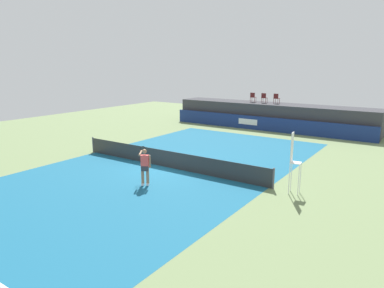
{
  "coord_description": "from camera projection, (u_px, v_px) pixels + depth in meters",
  "views": [
    {
      "loc": [
        11.78,
        -14.82,
        5.64
      ],
      "look_at": [
        0.29,
        2.0,
        1.0
      ],
      "focal_mm": 32.8,
      "sensor_mm": 36.0,
      "label": 1
    }
  ],
  "objects": [
    {
      "name": "sponsor_wall",
      "position": [
        264.0,
        124.0,
        30.4
      ],
      "size": [
        18.0,
        0.22,
        1.2
      ],
      "color": "navy",
      "rests_on": "ground"
    },
    {
      "name": "umpire_chair",
      "position": [
        294.0,
        159.0,
        15.41
      ],
      "size": [
        0.49,
        0.49,
        2.76
      ],
      "color": "white",
      "rests_on": "ground"
    },
    {
      "name": "spectator_chair_center",
      "position": [
        276.0,
        98.0,
        31.37
      ],
      "size": [
        0.45,
        0.45,
        0.89
      ],
      "color": "#561919",
      "rests_on": "spectator_platform"
    },
    {
      "name": "tennis_player",
      "position": [
        145.0,
        166.0,
        16.58
      ],
      "size": [
        1.11,
        1.0,
        1.77
      ],
      "color": "white",
      "rests_on": "court_inner"
    },
    {
      "name": "net_post_far",
      "position": [
        273.0,
        179.0,
        16.14
      ],
      "size": [
        0.1,
        0.1,
        1.0
      ],
      "primitive_type": "cylinder",
      "color": "#4C4C51",
      "rests_on": "ground"
    },
    {
      "name": "court_inner",
      "position": [
        168.0,
        167.0,
        19.66
      ],
      "size": [
        12.0,
        22.0,
        0.0
      ],
      "primitive_type": "cube",
      "color": "#16597A",
      "rests_on": "ground"
    },
    {
      "name": "spectator_platform",
      "position": [
        272.0,
        116.0,
        31.74
      ],
      "size": [
        18.0,
        2.8,
        2.2
      ],
      "primitive_type": "cube",
      "color": "#38383D",
      "rests_on": "ground"
    },
    {
      "name": "spectator_chair_left",
      "position": [
        264.0,
        97.0,
        31.92
      ],
      "size": [
        0.45,
        0.45,
        0.89
      ],
      "color": "#561919",
      "rests_on": "spectator_platform"
    },
    {
      "name": "net_post_near",
      "position": [
        93.0,
        145.0,
        22.96
      ],
      "size": [
        0.1,
        0.1,
        1.0
      ],
      "primitive_type": "cylinder",
      "color": "#4C4C51",
      "rests_on": "ground"
    },
    {
      "name": "tennis_net",
      "position": [
        168.0,
        159.0,
        19.56
      ],
      "size": [
        12.4,
        0.02,
        0.95
      ],
      "primitive_type": "cube",
      "color": "#2D2D2D",
      "rests_on": "ground"
    },
    {
      "name": "spectator_chair_far_left",
      "position": [
        253.0,
        97.0,
        32.5
      ],
      "size": [
        0.46,
        0.46,
        0.89
      ],
      "color": "#561919",
      "rests_on": "spectator_platform"
    },
    {
      "name": "ground_plane",
      "position": [
        197.0,
        156.0,
        22.08
      ],
      "size": [
        48.0,
        48.0,
        0.0
      ],
      "primitive_type": "plane",
      "color": "#6B7F51"
    }
  ]
}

